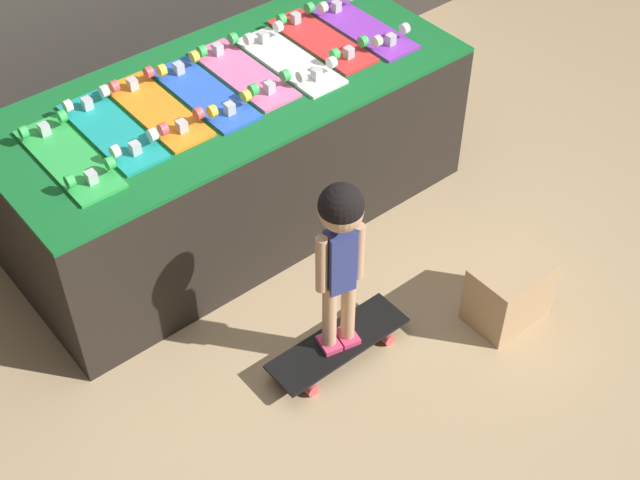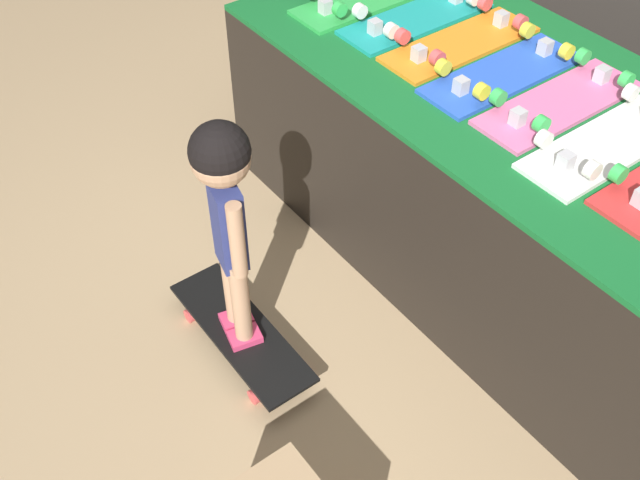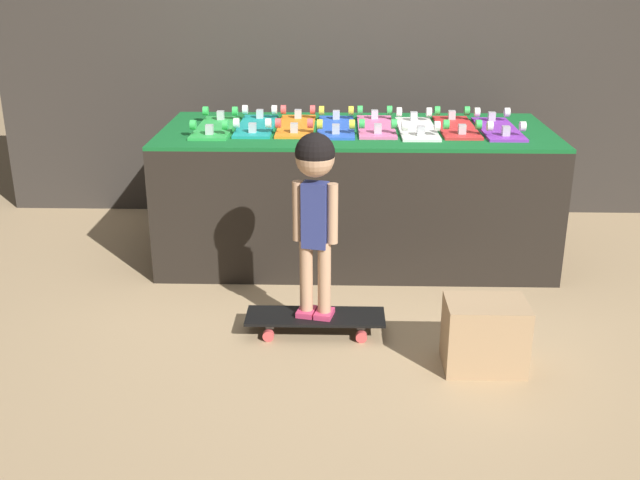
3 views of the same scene
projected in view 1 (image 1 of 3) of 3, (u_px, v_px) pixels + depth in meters
The scene contains 13 objects.
ground_plane at pixel (317, 284), 4.16m from camera, with size 16.00×16.00×0.00m, color tan.
display_rack at pixel (232, 153), 4.26m from camera, with size 2.20×0.97×0.76m.
skateboard_green_on_rack at pixel (68, 157), 3.60m from camera, with size 0.20×0.61×0.09m.
skateboard_teal_on_rack at pixel (111, 129), 3.74m from camera, with size 0.20×0.61×0.09m.
skateboard_orange_on_rack at pixel (157, 109), 3.84m from camera, with size 0.20×0.61×0.09m.
skateboard_blue_on_rack at pixel (204, 92), 3.93m from camera, with size 0.20×0.61×0.09m.
skateboard_pink_on_rack at pixel (243, 72), 4.04m from camera, with size 0.20×0.61×0.09m.
skateboard_white_on_rack at pixel (289, 59), 4.12m from camera, with size 0.20×0.61×0.09m.
skateboard_red_on_rack at pixel (321, 39), 4.25m from camera, with size 0.20×0.61×0.09m.
skateboard_purple_on_rack at pixel (363, 26), 4.33m from camera, with size 0.20×0.61×0.09m.
skateboard_on_floor at pixel (338, 344), 3.80m from camera, with size 0.65×0.20×0.09m.
child at pixel (340, 240), 3.37m from camera, with size 0.20×0.18×0.87m.
storage_box at pixel (509, 292), 3.91m from camera, with size 0.34×0.24×0.30m.
Camera 1 is at (-1.79, -2.21, 3.04)m, focal length 50.00 mm.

